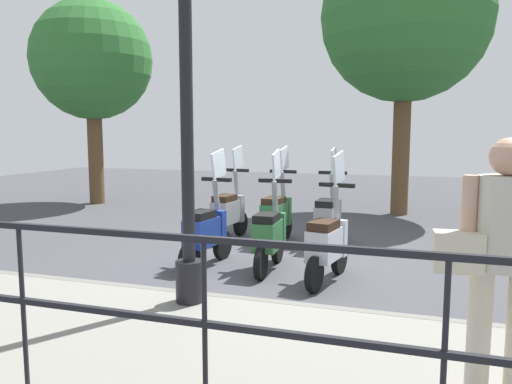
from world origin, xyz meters
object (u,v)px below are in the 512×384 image
pedestrian_with_bag (500,251)px  scooter_far_2 (229,211)px  scooter_far_1 (277,214)px  tree_distant (406,18)px  scooter_near_1 (270,233)px  scooter_near_0 (328,242)px  scooter_near_2 (206,230)px  lamp_post_near (187,107)px  tree_large (92,61)px  scooter_far_0 (328,217)px

pedestrian_with_bag → scooter_far_2: size_ratio=1.03×
scooter_far_1 → scooter_far_2: same height
tree_distant → scooter_near_1: tree_distant is taller
tree_distant → scooter_near_1: 6.35m
scooter_near_0 → scooter_near_1: bearing=81.6°
tree_distant → scooter_near_0: tree_distant is taller
scooter_near_0 → tree_distant: bearing=3.9°
scooter_near_2 → scooter_far_1: bearing=-10.8°
tree_distant → scooter_near_2: bearing=156.0°
scooter_near_0 → scooter_far_1: size_ratio=1.00×
lamp_post_near → tree_distant: 7.31m
lamp_post_near → pedestrian_with_bag: lamp_post_near is taller
lamp_post_near → scooter_near_0: size_ratio=2.71×
scooter_near_0 → scooter_near_1: size_ratio=1.00×
tree_distant → scooter_far_2: tree_distant is taller
tree_large → scooter_near_1: tree_large is taller
scooter_near_2 → scooter_far_2: 1.61m
scooter_near_0 → scooter_far_2: bearing=57.8°
scooter_near_0 → scooter_far_2: 2.63m
pedestrian_with_bag → scooter_far_2: pedestrian_with_bag is taller
lamp_post_near → tree_large: size_ratio=0.85×
scooter_far_0 → scooter_far_1: (0.01, 0.81, 0.00)m
scooter_near_2 → scooter_far_0: 2.05m
lamp_post_near → scooter_near_1: 2.34m
scooter_far_2 → scooter_near_1: bearing=-136.2°
scooter_near_1 → scooter_near_2: size_ratio=1.00×
scooter_far_1 → scooter_far_2: size_ratio=1.00×
tree_distant → scooter_near_2: 6.64m
scooter_near_1 → lamp_post_near: bearing=169.5°
scooter_far_1 → scooter_far_2: (0.03, 0.82, 0.00)m
scooter_far_0 → scooter_far_1: same height
tree_large → scooter_far_0: (-2.99, -6.24, -2.96)m
tree_distant → scooter_near_1: bearing=164.1°
scooter_near_2 → scooter_far_1: (1.55, -0.53, 0.00)m
scooter_far_2 → scooter_near_2: bearing=-162.7°
pedestrian_with_bag → lamp_post_near: bearing=62.1°
scooter_near_0 → scooter_far_0: size_ratio=1.00×
scooter_far_2 → tree_distant: bearing=-29.0°
lamp_post_near → pedestrian_with_bag: size_ratio=2.63×
tree_large → scooter_near_0: (-4.74, -6.53, -2.96)m
lamp_post_near → scooter_far_1: 3.59m
scooter_near_0 → scooter_near_2: bearing=93.5°
scooter_far_0 → scooter_near_2: bearing=141.7°
scooter_near_1 → scooter_far_2: same height
scooter_far_1 → scooter_far_0: bearing=-85.1°
tree_distant → scooter_far_0: tree_distant is taller
scooter_far_0 → scooter_far_2: same height
pedestrian_with_bag → scooter_far_1: pedestrian_with_bag is taller
lamp_post_near → scooter_far_1: lamp_post_near is taller
tree_large → scooter_near_2: bearing=-132.8°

